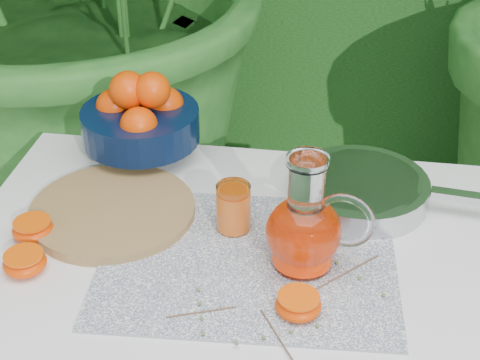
# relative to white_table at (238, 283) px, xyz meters

# --- Properties ---
(white_table) EXTENTS (1.00, 0.70, 0.75)m
(white_table) POSITION_rel_white_table_xyz_m (0.00, 0.00, 0.00)
(white_table) COLOR white
(white_table) RESTS_ON ground
(placemat) EXTENTS (0.53, 0.42, 0.00)m
(placemat) POSITION_rel_white_table_xyz_m (0.02, -0.04, 0.08)
(placemat) COLOR #0B1B43
(placemat) RESTS_ON white_table
(cutting_board) EXTENTS (0.36, 0.36, 0.02)m
(cutting_board) POSITION_rel_white_table_xyz_m (-0.25, 0.06, 0.09)
(cutting_board) COLOR olive
(cutting_board) RESTS_ON white_table
(fruit_bowl) EXTENTS (0.30, 0.30, 0.19)m
(fruit_bowl) POSITION_rel_white_table_xyz_m (-0.25, 0.29, 0.17)
(fruit_bowl) COLOR black
(fruit_bowl) RESTS_ON white_table
(juice_pitcher) EXTENTS (0.19, 0.15, 0.21)m
(juice_pitcher) POSITION_rel_white_table_xyz_m (0.12, -0.03, 0.16)
(juice_pitcher) COLOR white
(juice_pitcher) RESTS_ON white_table
(juice_tumbler) EXTENTS (0.07, 0.07, 0.09)m
(juice_tumbler) POSITION_rel_white_table_xyz_m (-0.02, 0.05, 0.13)
(juice_tumbler) COLOR white
(juice_tumbler) RESTS_ON white_table
(saute_pan) EXTENTS (0.48, 0.29, 0.05)m
(saute_pan) POSITION_rel_white_table_xyz_m (0.21, 0.18, 0.11)
(saute_pan) COLOR #B3B3B7
(saute_pan) RESTS_ON white_table
(orange_halves) EXTENTS (0.57, 0.20, 0.04)m
(orange_halves) POSITION_rel_white_table_xyz_m (-0.20, -0.10, 0.10)
(orange_halves) COLOR #EA5502
(orange_halves) RESTS_ON white_table
(thyme_sprigs) EXTENTS (0.34, 0.28, 0.01)m
(thyme_sprigs) POSITION_rel_white_table_xyz_m (0.09, -0.14, 0.09)
(thyme_sprigs) COLOR brown
(thyme_sprigs) RESTS_ON white_table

